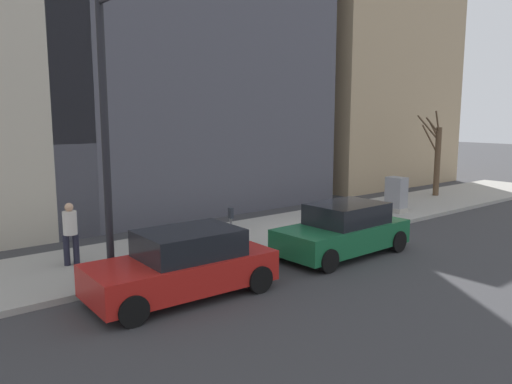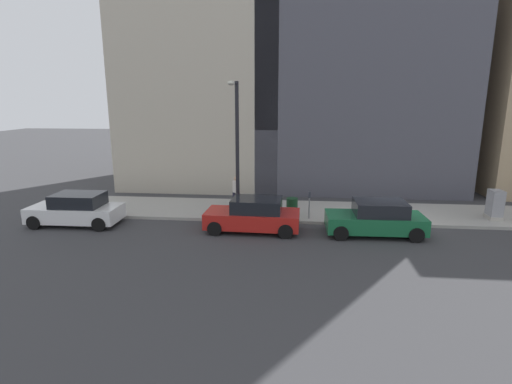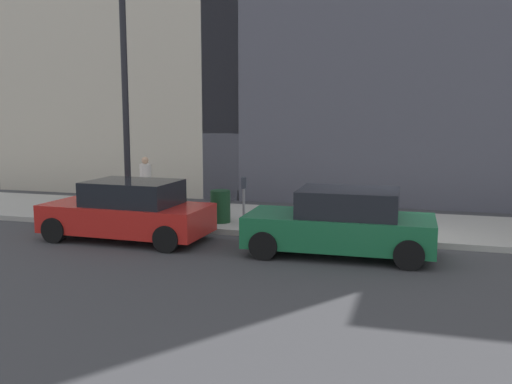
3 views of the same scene
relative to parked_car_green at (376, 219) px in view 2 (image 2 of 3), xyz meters
name	(u,v)px [view 2 (image 2 of 3)]	position (x,y,z in m)	size (l,w,h in m)	color
ground_plane	(389,227)	(1.22, -0.88, -0.74)	(120.00, 120.00, 0.00)	#38383A
sidewalk	(380,213)	(3.22, -0.88, -0.66)	(4.00, 36.00, 0.15)	#9E9B93
parked_car_green	(376,219)	(0.00, 0.00, 0.00)	(2.00, 4.24, 1.52)	#196038
parked_car_red	(254,215)	(0.00, 5.39, 0.00)	(2.03, 4.25, 1.52)	red
parked_car_white	(76,210)	(0.10, 13.85, 0.00)	(1.97, 4.22, 1.52)	white
parking_meter	(309,202)	(1.67, 2.86, 0.24)	(0.14, 0.10, 1.35)	slate
utility_box	(495,205)	(2.52, -6.09, 0.11)	(0.83, 0.61, 1.43)	#A8A399
streetlamp	(236,139)	(1.50, 6.36, 3.28)	(1.97, 0.32, 6.50)	black
trash_bin	(292,207)	(2.12, 3.69, -0.14)	(0.56, 0.56, 0.90)	#14381E
pedestrian_near_meter	(236,190)	(3.52, 6.71, 0.35)	(0.36, 0.40, 1.66)	#1E1E2D
office_tower_right	(208,55)	(11.92, 9.85, 8.14)	(10.41, 10.41, 17.74)	#BCB29E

